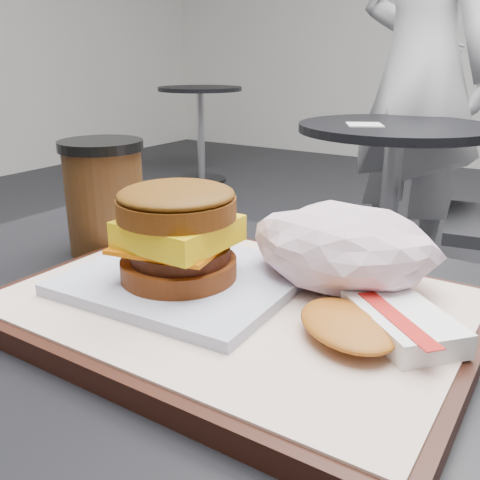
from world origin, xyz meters
name	(u,v)px	position (x,y,z in m)	size (l,w,h in m)	color
serving_tray	(236,308)	(0.01, 0.05, 0.78)	(0.38, 0.28, 0.02)	black
breakfast_sandwich	(180,244)	(-0.04, 0.05, 0.83)	(0.20, 0.18, 0.09)	silver
hash_brown	(378,323)	(0.13, 0.05, 0.80)	(0.13, 0.13, 0.02)	white
crumpled_wrapper	(344,247)	(0.07, 0.12, 0.83)	(0.16, 0.13, 0.07)	silver
coffee_cup	(105,194)	(-0.21, 0.11, 0.84)	(0.09, 0.09, 0.13)	#3F230F
neighbor_table	(392,179)	(-0.35, 1.65, 0.55)	(0.70, 0.70, 0.75)	black
napkin	(364,125)	(-0.44, 1.56, 0.75)	(0.12, 0.12, 0.00)	white
patron	(420,70)	(-0.42, 2.13, 0.92)	(0.67, 0.44, 1.84)	silver
bg_table_mid	(200,111)	(-2.40, 3.20, 0.56)	(0.66, 0.66, 0.75)	black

